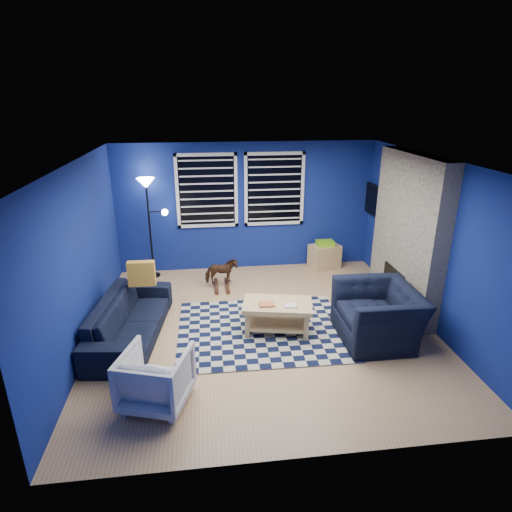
{
  "coord_description": "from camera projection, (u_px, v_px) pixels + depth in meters",
  "views": [
    {
      "loc": [
        -0.83,
        -5.61,
        3.31
      ],
      "look_at": [
        -0.08,
        0.3,
        1.06
      ],
      "focal_mm": 30.0,
      "sensor_mm": 36.0,
      "label": 1
    }
  ],
  "objects": [
    {
      "name": "floor",
      "position": [
        264.0,
        328.0,
        6.48
      ],
      "size": [
        5.0,
        5.0,
        0.0
      ],
      "primitive_type": "plane",
      "color": "tan",
      "rests_on": "ground"
    },
    {
      "name": "ceiling",
      "position": [
        265.0,
        161.0,
        5.59
      ],
      "size": [
        5.0,
        5.0,
        0.0
      ],
      "primitive_type": "plane",
      "rotation": [
        3.14,
        0.0,
        0.0
      ],
      "color": "white",
      "rests_on": "wall_back"
    },
    {
      "name": "wall_back",
      "position": [
        246.0,
        207.0,
        8.35
      ],
      "size": [
        5.0,
        0.0,
        5.0
      ],
      "primitive_type": "plane",
      "rotation": [
        1.57,
        0.0,
        0.0
      ],
      "color": "navy",
      "rests_on": "floor"
    },
    {
      "name": "wall_left",
      "position": [
        81.0,
        258.0,
        5.74
      ],
      "size": [
        0.0,
        5.0,
        5.0
      ],
      "primitive_type": "plane",
      "rotation": [
        1.57,
        0.0,
        1.57
      ],
      "color": "navy",
      "rests_on": "floor"
    },
    {
      "name": "wall_right",
      "position": [
        431.0,
        243.0,
        6.33
      ],
      "size": [
        0.0,
        5.0,
        5.0
      ],
      "primitive_type": "plane",
      "rotation": [
        1.57,
        0.0,
        -1.57
      ],
      "color": "navy",
      "rests_on": "floor"
    },
    {
      "name": "fireplace",
      "position": [
        407.0,
        237.0,
        6.8
      ],
      "size": [
        0.65,
        2.0,
        2.5
      ],
      "color": "gray",
      "rests_on": "floor"
    },
    {
      "name": "window_left",
      "position": [
        207.0,
        191.0,
        8.11
      ],
      "size": [
        1.17,
        0.06,
        1.42
      ],
      "color": "black",
      "rests_on": "wall_back"
    },
    {
      "name": "window_right",
      "position": [
        274.0,
        189.0,
        8.26
      ],
      "size": [
        1.17,
        0.06,
        1.42
      ],
      "color": "black",
      "rests_on": "wall_back"
    },
    {
      "name": "tv",
      "position": [
        376.0,
        202.0,
        8.13
      ],
      "size": [
        0.07,
        1.0,
        0.58
      ],
      "color": "black",
      "rests_on": "wall_right"
    },
    {
      "name": "rug",
      "position": [
        262.0,
        329.0,
        6.42
      ],
      "size": [
        2.53,
        2.03,
        0.02
      ],
      "primitive_type": "cube",
      "rotation": [
        0.0,
        0.0,
        -0.01
      ],
      "color": "black",
      "rests_on": "floor"
    },
    {
      "name": "sofa",
      "position": [
        130.0,
        319.0,
        6.13
      ],
      "size": [
        2.16,
        1.06,
        0.61
      ],
      "primitive_type": "imported",
      "rotation": [
        0.0,
        0.0,
        1.45
      ],
      "color": "black",
      "rests_on": "floor"
    },
    {
      "name": "armchair_big",
      "position": [
        378.0,
        314.0,
        6.07
      ],
      "size": [
        1.2,
        1.05,
        0.78
      ],
      "primitive_type": "imported",
      "rotation": [
        0.0,
        0.0,
        -1.58
      ],
      "color": "black",
      "rests_on": "floor"
    },
    {
      "name": "armchair_bent",
      "position": [
        156.0,
        378.0,
        4.8
      ],
      "size": [
        0.9,
        0.92,
        0.67
      ],
      "primitive_type": "imported",
      "rotation": [
        0.0,
        0.0,
        2.83
      ],
      "color": "gray",
      "rests_on": "floor"
    },
    {
      "name": "rocking_horse",
      "position": [
        221.0,
        272.0,
        7.72
      ],
      "size": [
        0.34,
        0.6,
        0.48
      ],
      "primitive_type": "imported",
      "rotation": [
        0.0,
        0.0,
        1.7
      ],
      "color": "#432515",
      "rests_on": "floor"
    },
    {
      "name": "coffee_table",
      "position": [
        277.0,
        311.0,
        6.26
      ],
      "size": [
        1.09,
        0.76,
        0.5
      ],
      "rotation": [
        0.0,
        0.0,
        -0.2
      ],
      "color": "tan",
      "rests_on": "rug"
    },
    {
      "name": "cabinet",
      "position": [
        324.0,
        256.0,
        8.66
      ],
      "size": [
        0.66,
        0.53,
        0.57
      ],
      "rotation": [
        0.0,
        0.0,
        0.28
      ],
      "color": "tan",
      "rests_on": "floor"
    },
    {
      "name": "floor_lamp",
      "position": [
        148.0,
        197.0,
        7.79
      ],
      "size": [
        0.52,
        0.32,
        1.91
      ],
      "color": "black",
      "rests_on": "floor"
    },
    {
      "name": "throw_pillow",
      "position": [
        142.0,
        274.0,
        6.41
      ],
      "size": [
        0.4,
        0.13,
        0.38
      ],
      "primitive_type": "cube",
      "rotation": [
        0.0,
        0.0,
        -0.02
      ],
      "color": "gold",
      "rests_on": "sofa"
    }
  ]
}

